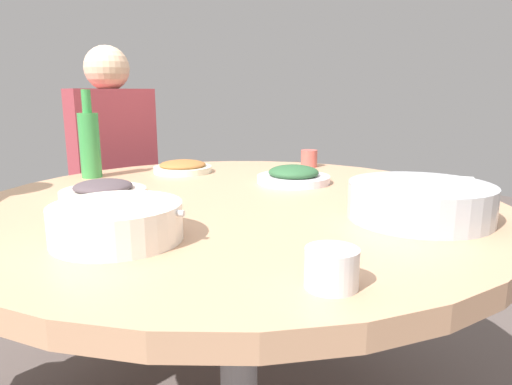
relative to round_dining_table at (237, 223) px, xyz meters
name	(u,v)px	position (x,y,z in m)	size (l,w,h in m)	color
round_dining_table	(237,223)	(0.00, 0.00, 0.00)	(1.38, 1.38, 0.73)	#99999E
rice_bowl	(420,200)	(-0.41, -0.21, 0.11)	(0.32, 0.32, 0.09)	#B2B5BA
soup_bowl	(117,223)	(-0.14, 0.38, 0.10)	(0.25, 0.25, 0.07)	white
dish_greens	(293,176)	(0.07, -0.27, 0.09)	(0.23, 0.23, 0.06)	silver
dish_eggplant	(103,190)	(0.25, 0.27, 0.08)	(0.23, 0.23, 0.05)	silver
dish_stirfry	(183,167)	(0.46, -0.09, 0.08)	(0.21, 0.21, 0.04)	silver
green_bottle	(90,143)	(0.56, 0.19, 0.18)	(0.07, 0.07, 0.29)	#3A9346
tea_cup_near	(309,158)	(0.27, -0.53, 0.10)	(0.06, 0.06, 0.06)	#BE544B
tea_cup_far	(332,268)	(-0.54, 0.22, 0.10)	(0.08, 0.08, 0.06)	silver
stool_for_diner_left	(120,265)	(1.01, -0.05, -0.44)	(0.38, 0.38, 0.45)	brown
diner_left	(112,149)	(1.01, -0.05, 0.10)	(0.36, 0.35, 0.76)	#2D333D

